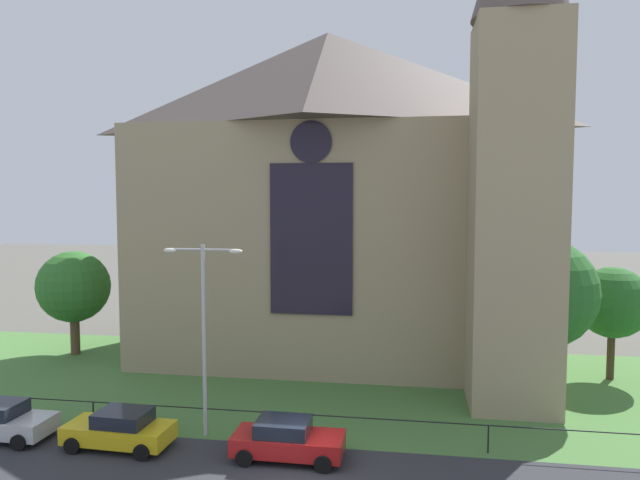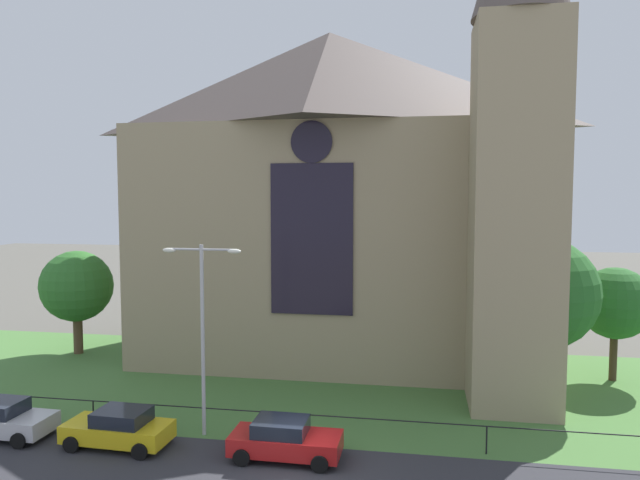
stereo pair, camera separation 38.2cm
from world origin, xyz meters
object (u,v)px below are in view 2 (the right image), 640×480
(church_building, at_px, (340,191))
(parked_car_silver, at_px, (1,419))
(streetlamp_near, at_px, (202,314))
(tree_left_far, at_px, (77,286))
(parked_car_red, at_px, (285,439))
(parked_car_yellow, at_px, (119,428))
(tree_right_far, at_px, (615,303))
(tree_right_near, at_px, (542,294))

(church_building, bearing_deg, parked_car_silver, -129.84)
(church_building, distance_m, streetlamp_near, 14.54)
(tree_left_far, bearing_deg, parked_car_red, -37.05)
(streetlamp_near, relative_size, parked_car_red, 1.90)
(tree_left_far, bearing_deg, parked_car_yellow, -52.33)
(church_building, bearing_deg, tree_right_far, -8.65)
(parked_car_silver, bearing_deg, tree_left_far, 110.45)
(parked_car_silver, bearing_deg, church_building, 51.49)
(tree_left_far, distance_m, streetlamp_near, 16.53)
(parked_car_silver, bearing_deg, tree_right_far, 25.44)
(church_building, bearing_deg, tree_left_far, -172.23)
(parked_car_silver, distance_m, parked_car_red, 12.08)
(parked_car_yellow, bearing_deg, tree_right_near, -152.33)
(streetlamp_near, height_order, parked_car_yellow, streetlamp_near)
(church_building, height_order, tree_right_near, church_building)
(tree_right_far, relative_size, parked_car_yellow, 1.44)
(tree_left_far, bearing_deg, tree_right_far, -0.13)
(tree_right_near, height_order, parked_car_red, tree_right_near)
(streetlamp_near, distance_m, parked_car_yellow, 5.52)
(tree_right_near, distance_m, parked_car_silver, 24.69)
(church_building, relative_size, tree_right_near, 3.25)
(tree_right_far, height_order, parked_car_silver, tree_right_far)
(church_building, xyz_separation_m, tree_left_far, (-16.48, -2.25, -5.99))
(parked_car_silver, relative_size, parked_car_red, 1.01)
(tree_right_near, distance_m, streetlamp_near, 16.02)
(streetlamp_near, xyz_separation_m, parked_car_silver, (-8.24, -1.61, -4.37))
(streetlamp_near, height_order, parked_car_red, streetlamp_near)
(streetlamp_near, height_order, parked_car_silver, streetlamp_near)
(parked_car_red, bearing_deg, tree_right_near, 37.65)
(tree_right_near, xyz_separation_m, parked_car_yellow, (-17.55, -8.24, -4.55))
(tree_right_far, distance_m, parked_car_yellow, 25.60)
(church_building, distance_m, parked_car_yellow, 18.80)
(parked_car_yellow, height_order, parked_car_red, same)
(tree_left_far, xyz_separation_m, parked_car_silver, (4.28, -12.36, -3.54))
(tree_left_far, relative_size, streetlamp_near, 0.82)
(tree_right_near, xyz_separation_m, parked_car_red, (-10.77, -8.16, -4.55))
(church_building, relative_size, parked_car_red, 6.17)
(tree_right_far, bearing_deg, tree_left_far, 179.87)
(church_building, distance_m, tree_right_far, 16.59)
(church_building, distance_m, parked_car_silver, 21.28)
(parked_car_silver, height_order, parked_car_yellow, same)
(tree_right_near, xyz_separation_m, tree_left_far, (-27.14, 4.19, -1.00))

